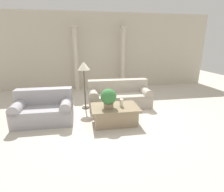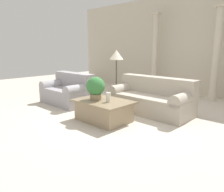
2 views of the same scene
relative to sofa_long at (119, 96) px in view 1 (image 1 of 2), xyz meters
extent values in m
plane|color=beige|center=(-0.31, -0.66, -0.33)|extent=(16.00, 16.00, 0.00)
cube|color=beige|center=(-0.31, 2.65, 1.27)|extent=(10.00, 0.06, 3.20)
cube|color=#ADA393|center=(0.00, -0.06, -0.12)|extent=(1.94, 0.84, 0.42)
cube|color=#ADA393|center=(0.00, 0.21, 0.29)|extent=(1.94, 0.29, 0.40)
cylinder|color=#ADA393|center=(-0.83, -0.06, 0.13)|extent=(0.28, 0.84, 0.28)
cylinder|color=#ADA393|center=(0.83, -0.06, 0.13)|extent=(0.28, 0.84, 0.28)
cube|color=#A09DA3|center=(-2.14, -0.88, -0.12)|extent=(1.42, 0.84, 0.42)
cube|color=#A09DA3|center=(-2.14, -0.61, 0.29)|extent=(1.42, 0.29, 0.40)
cylinder|color=#A09DA3|center=(-2.71, -0.88, 0.13)|extent=(0.28, 0.84, 0.28)
cylinder|color=#A09DA3|center=(-1.57, -0.88, 0.13)|extent=(0.28, 0.84, 0.28)
cube|color=#998466|center=(-0.36, -1.21, -0.13)|extent=(1.03, 0.72, 0.39)
cube|color=#897759|center=(-0.36, -1.21, 0.08)|extent=(1.18, 0.82, 0.04)
cylinder|color=#937F60|center=(-0.53, -1.27, 0.16)|extent=(0.24, 0.24, 0.12)
sphere|color=#387A3D|center=(-0.53, -1.27, 0.39)|extent=(0.39, 0.39, 0.39)
cylinder|color=silver|center=(-0.20, -1.23, 0.20)|extent=(0.09, 0.09, 0.19)
cylinder|color=#4C473D|center=(-1.08, -0.03, -0.32)|extent=(0.23, 0.23, 0.03)
cylinder|color=#4C473D|center=(-1.08, -0.03, 0.28)|extent=(0.04, 0.04, 1.17)
cone|color=beige|center=(-1.08, -0.03, 0.99)|extent=(0.36, 0.36, 0.25)
cylinder|color=beige|center=(-1.35, 2.20, 0.94)|extent=(0.19, 0.19, 2.55)
cube|color=beige|center=(-1.35, 2.20, 2.25)|extent=(0.27, 0.27, 0.06)
cylinder|color=beige|center=(0.63, 2.20, 0.94)|extent=(0.19, 0.19, 2.55)
cube|color=beige|center=(0.63, 2.20, 2.25)|extent=(0.27, 0.27, 0.06)
camera|label=1|loc=(-1.12, -5.24, 1.63)|focal=28.00mm
camera|label=2|loc=(2.77, -4.24, 1.15)|focal=35.00mm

